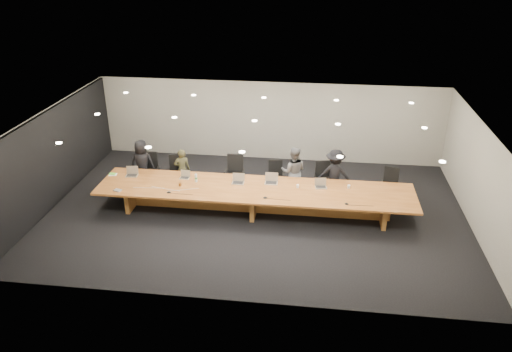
{
  "coord_description": "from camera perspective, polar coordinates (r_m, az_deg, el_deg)",
  "views": [
    {
      "loc": [
        1.64,
        -12.55,
        7.08
      ],
      "look_at": [
        0.0,
        0.3,
        1.0
      ],
      "focal_mm": 35.0,
      "sensor_mm": 36.0,
      "label": 1
    }
  ],
  "objects": [
    {
      "name": "lime_gadget",
      "position": [
        15.59,
        -16.1,
        0.25
      ],
      "size": [
        0.19,
        0.11,
        0.03
      ],
      "primitive_type": "cube",
      "rotation": [
        0.0,
        0.0,
        -0.04
      ],
      "color": "#5ECF37",
      "rests_on": "notepad"
    },
    {
      "name": "person_c",
      "position": [
        15.14,
        4.3,
        0.5
      ],
      "size": [
        0.77,
        0.6,
        1.57
      ],
      "primitive_type": "imported",
      "rotation": [
        0.0,
        0.0,
        3.15
      ],
      "color": "#4F5052",
      "rests_on": "ground"
    },
    {
      "name": "paper_cup_near",
      "position": [
        14.22,
        4.79,
        -1.18
      ],
      "size": [
        0.1,
        0.1,
        0.09
      ],
      "primitive_type": "cone",
      "rotation": [
        0.0,
        0.0,
        -0.35
      ],
      "color": "white",
      "rests_on": "conference_table"
    },
    {
      "name": "water_bottle",
      "position": [
        14.6,
        -6.87,
        -0.24
      ],
      "size": [
        0.09,
        0.09,
        0.24
      ],
      "primitive_type": "cylinder",
      "rotation": [
        0.0,
        0.0,
        -0.2
      ],
      "color": "silver",
      "rests_on": "conference_table"
    },
    {
      "name": "laptop_a",
      "position": [
        15.3,
        -14.06,
        0.47
      ],
      "size": [
        0.38,
        0.29,
        0.28
      ],
      "primitive_type": null,
      "rotation": [
        0.0,
        0.0,
        0.11
      ],
      "color": "tan",
      "rests_on": "conference_table"
    },
    {
      "name": "person_d",
      "position": [
        15.1,
        8.97,
        0.19
      ],
      "size": [
        1.05,
        0.65,
        1.58
      ],
      "primitive_type": "imported",
      "rotation": [
        0.0,
        0.0,
        3.07
      ],
      "color": "black",
      "rests_on": "ground"
    },
    {
      "name": "laptop_b",
      "position": [
        14.86,
        -8.19,
        0.14
      ],
      "size": [
        0.3,
        0.23,
        0.23
      ],
      "primitive_type": null,
      "rotation": [
        0.0,
        0.0,
        -0.07
      ],
      "color": "beige",
      "rests_on": "conference_table"
    },
    {
      "name": "left_wall_panel",
      "position": [
        15.74,
        -22.15,
        1.93
      ],
      "size": [
        0.08,
        7.84,
        2.74
      ],
      "primitive_type": "cube",
      "color": "black",
      "rests_on": "ground"
    },
    {
      "name": "chair_far_right",
      "position": [
        15.37,
        14.99,
        -1.01
      ],
      "size": [
        0.67,
        0.67,
        1.06
      ],
      "primitive_type": null,
      "rotation": [
        0.0,
        0.0,
        -0.29
      ],
      "color": "black",
      "rests_on": "ground"
    },
    {
      "name": "laptop_d",
      "position": [
        14.39,
        1.75,
        -0.32
      ],
      "size": [
        0.37,
        0.27,
        0.29
      ],
      "primitive_type": null,
      "rotation": [
        0.0,
        0.0,
        0.01
      ],
      "color": "tan",
      "rests_on": "conference_table"
    },
    {
      "name": "laptop_e",
      "position": [
        14.26,
        7.45,
        -0.86
      ],
      "size": [
        0.36,
        0.29,
        0.26
      ],
      "primitive_type": null,
      "rotation": [
        0.0,
        0.0,
        0.16
      ],
      "color": "tan",
      "rests_on": "conference_table"
    },
    {
      "name": "person_b",
      "position": [
        15.65,
        -8.43,
        0.71
      ],
      "size": [
        0.58,
        0.48,
        1.36
      ],
      "primitive_type": "imported",
      "rotation": [
        0.0,
        0.0,
        3.49
      ],
      "color": "#32311B",
      "rests_on": "ground"
    },
    {
      "name": "chair_mid_right",
      "position": [
        15.4,
        2.28,
        -0.11
      ],
      "size": [
        0.6,
        0.6,
        1.03
      ],
      "primitive_type": null,
      "rotation": [
        0.0,
        0.0,
        0.16
      ],
      "color": "black",
      "rests_on": "ground"
    },
    {
      "name": "ground",
      "position": [
        14.51,
        -0.15,
        -4.08
      ],
      "size": [
        12.0,
        12.0,
        0.0
      ],
      "primitive_type": "plane",
      "color": "black",
      "rests_on": "ground"
    },
    {
      "name": "amber_mug",
      "position": [
        14.44,
        -8.68,
        -0.96
      ],
      "size": [
        0.09,
        0.09,
        0.09
      ],
      "primitive_type": "cylinder",
      "rotation": [
        0.0,
        0.0,
        -0.23
      ],
      "color": "brown",
      "rests_on": "conference_table"
    },
    {
      "name": "paper_cup_far",
      "position": [
        14.39,
        10.56,
        -1.2
      ],
      "size": [
        0.11,
        0.11,
        0.1
      ],
      "primitive_type": "cone",
      "rotation": [
        0.0,
        0.0,
        0.35
      ],
      "color": "silver",
      "rests_on": "conference_table"
    },
    {
      "name": "laptop_c",
      "position": [
        14.4,
        -2.08,
        -0.34
      ],
      "size": [
        0.35,
        0.26,
        0.28
      ],
      "primitive_type": null,
      "rotation": [
        0.0,
        0.0,
        -0.0
      ],
      "color": "#BCA98F",
      "rests_on": "conference_table"
    },
    {
      "name": "chair_left",
      "position": [
        15.76,
        -8.93,
        0.38
      ],
      "size": [
        0.73,
        0.73,
        1.12
      ],
      "primitive_type": null,
      "rotation": [
        0.0,
        0.0,
        0.33
      ],
      "color": "black",
      "rests_on": "ground"
    },
    {
      "name": "chair_mid_left",
      "position": [
        15.43,
        -2.5,
        0.25
      ],
      "size": [
        0.61,
        0.61,
        1.18
      ],
      "primitive_type": null,
      "rotation": [
        0.0,
        0.0,
        0.01
      ],
      "color": "black",
      "rests_on": "ground"
    },
    {
      "name": "notepad",
      "position": [
        15.58,
        -16.05,
        0.15
      ],
      "size": [
        0.26,
        0.22,
        0.01
      ],
      "primitive_type": "cube",
      "rotation": [
        0.0,
        0.0,
        0.16
      ],
      "color": "white",
      "rests_on": "conference_table"
    },
    {
      "name": "conference_table",
      "position": [
        14.26,
        -0.15,
        -2.25
      ],
      "size": [
        9.0,
        1.8,
        0.75
      ],
      "color": "brown",
      "rests_on": "ground"
    },
    {
      "name": "mic_right",
      "position": [
        13.54,
        10.32,
        -3.11
      ],
      "size": [
        0.11,
        0.11,
        0.03
      ],
      "primitive_type": "cone",
      "rotation": [
        0.0,
        0.0,
        -0.01
      ],
      "color": "black",
      "rests_on": "conference_table"
    },
    {
      "name": "person_a",
      "position": [
        16.06,
        -12.88,
        1.37
      ],
      "size": [
        0.8,
        0.56,
        1.56
      ],
      "primitive_type": "imported",
      "rotation": [
        0.0,
        0.0,
        3.22
      ],
      "color": "black",
      "rests_on": "ground"
    },
    {
      "name": "mic_center",
      "position": [
        13.64,
        1.07,
        -2.45
      ],
      "size": [
        0.13,
        0.13,
        0.03
      ],
      "primitive_type": "cone",
      "rotation": [
        0.0,
        0.0,
        -0.02
      ],
      "color": "black",
      "rests_on": "conference_table"
    },
    {
      "name": "chair_right",
      "position": [
        15.36,
        7.72,
        -0.32
      ],
      "size": [
        0.64,
        0.64,
        1.07
      ],
      "primitive_type": null,
      "rotation": [
        0.0,
        0.0,
        0.2
      ],
      "color": "black",
      "rests_on": "ground"
    },
    {
      "name": "chair_far_left",
      "position": [
        16.1,
        -12.06,
        0.66
      ],
      "size": [
        0.62,
        0.62,
        1.12
      ],
      "primitive_type": null,
      "rotation": [
        0.0,
        0.0,
        0.1
      ],
      "color": "black",
      "rests_on": "ground"
    },
    {
      "name": "av_box",
      "position": [
        14.55,
        -15.54,
        -1.58
      ],
      "size": [
        0.24,
        0.2,
        0.03
      ],
      "primitive_type": "cube",
      "rotation": [
        0.0,
        0.0,
        -0.29
      ],
      "color": "silver",
      "rests_on": "conference_table"
    },
    {
      "name": "mic_left",
      "position": [
        14.13,
        -9.93,
        -1.81
      ],
      "size": [
        0.16,
        0.16,
        0.03
      ],
      "primitive_type": "cone",
      "rotation": [
        0.0,
        0.0,
        0.38
      ],
      "color": "black",
      "rests_on": "conference_table"
    },
    {
      "name": "back_wall",
      "position": [
        17.58,
        1.54,
        6.28
      ],
      "size": [
        12.0,
        0.02,
        2.8
      ],
      "primitive_type": "cube",
      "color": "beige",
      "rests_on": "ground"
    }
  ]
}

